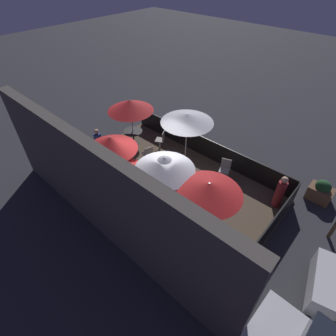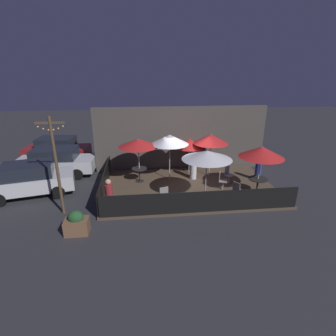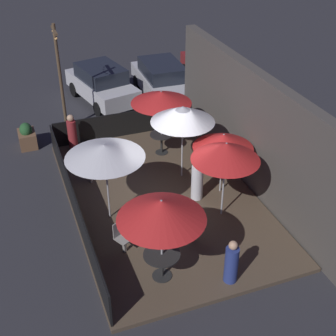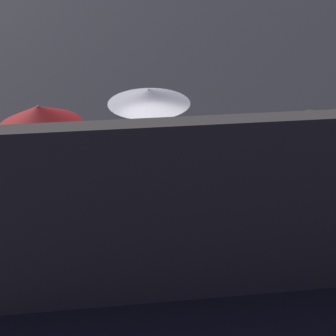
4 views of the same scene
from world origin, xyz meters
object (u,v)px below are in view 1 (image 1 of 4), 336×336
(patio_umbrella_2, at_px, (164,164))
(patio_chair_2, at_px, (161,139))
(dining_table_0, at_px, (133,134))
(patio_umbrella_1, at_px, (209,188))
(patron_0, at_px, (280,192))
(planter_box, at_px, (321,191))
(patio_umbrella_5, at_px, (111,143))
(patio_umbrella_3, at_px, (187,118))
(patio_chair_3, at_px, (127,156))
(patio_umbrella_0, at_px, (130,105))
(patio_chair_1, at_px, (148,154))
(dining_table_1, at_px, (204,222))
(patron_2, at_px, (98,142))
(patio_umbrella_4, at_px, (121,170))
(patron_1, at_px, (140,181))
(patio_chair_0, at_px, (225,169))

(patio_umbrella_2, xyz_separation_m, patio_chair_2, (2.81, -2.80, -1.75))
(dining_table_0, bearing_deg, patio_umbrella_1, 160.38)
(patio_chair_2, height_order, patron_0, patron_0)
(patio_umbrella_1, xyz_separation_m, planter_box, (-2.35, -4.40, -1.85))
(patio_chair_2, bearing_deg, patio_umbrella_5, 71.34)
(patio_chair_2, bearing_deg, patio_umbrella_1, 121.01)
(patio_umbrella_3, height_order, patio_chair_3, patio_umbrella_3)
(patio_umbrella_0, xyz_separation_m, patio_chair_1, (-1.60, 0.58, -1.58))
(dining_table_0, xyz_separation_m, patio_chair_3, (-1.02, 1.28, -0.08))
(patio_umbrella_3, xyz_separation_m, dining_table_1, (-2.93, 2.64, -1.62))
(patio_umbrella_3, height_order, dining_table_0, patio_umbrella_3)
(patron_2, bearing_deg, patio_umbrella_0, -21.58)
(patio_chair_2, bearing_deg, patio_umbrella_0, -0.00)
(patio_umbrella_4, distance_m, patron_2, 3.99)
(patio_umbrella_4, bearing_deg, patron_0, -137.31)
(patio_umbrella_3, xyz_separation_m, patio_chair_2, (1.51, -0.03, -1.72))
(patio_umbrella_2, height_order, patio_chair_3, patio_umbrella_2)
(patio_chair_2, bearing_deg, patio_chair_1, 78.43)
(patio_umbrella_2, xyz_separation_m, patio_umbrella_4, (1.22, 0.81, -0.45))
(patio_chair_2, relative_size, planter_box, 0.97)
(patio_umbrella_4, bearing_deg, patio_chair_2, -66.29)
(patio_umbrella_3, height_order, patio_chair_1, patio_umbrella_3)
(patio_umbrella_1, bearing_deg, patio_chair_3, -9.06)
(patio_umbrella_4, distance_m, patron_0, 5.75)
(patio_umbrella_3, height_order, patio_umbrella_5, patio_umbrella_3)
(patio_umbrella_4, xyz_separation_m, dining_table_0, (2.82, -2.95, -1.20))
(dining_table_1, bearing_deg, dining_table_0, -19.62)
(dining_table_1, xyz_separation_m, patio_chair_1, (4.07, -1.44, -0.09))
(patron_1, relative_size, planter_box, 1.47)
(patio_umbrella_3, bearing_deg, patio_chair_1, 46.46)
(patio_umbrella_1, height_order, patron_2, patio_umbrella_1)
(patio_chair_2, xyz_separation_m, patio_chair_3, (0.22, 1.93, 0.02))
(dining_table_1, height_order, patio_chair_2, patio_chair_2)
(patio_umbrella_1, xyz_separation_m, dining_table_1, (0.00, 0.00, -1.55))
(patio_umbrella_3, distance_m, patio_chair_3, 3.08)
(patio_umbrella_0, bearing_deg, patron_2, 65.21)
(patio_umbrella_1, bearing_deg, dining_table_0, -19.62)
(dining_table_1, bearing_deg, patio_umbrella_3, -42.10)
(dining_table_0, distance_m, planter_box, 8.38)
(patio_chair_2, xyz_separation_m, patron_0, (-5.72, -0.22, 0.16))
(dining_table_1, xyz_separation_m, planter_box, (-2.35, -4.40, -0.30))
(patio_umbrella_0, xyz_separation_m, planter_box, (-8.03, -2.38, -1.79))
(dining_table_0, xyz_separation_m, dining_table_1, (-5.67, 2.02, 0.00))
(patron_1, bearing_deg, patio_chair_3, 78.25)
(patio_umbrella_0, relative_size, patio_chair_3, 2.51)
(patio_chair_0, height_order, planter_box, patio_chair_0)
(patio_umbrella_3, bearing_deg, patio_umbrella_0, 12.76)
(patio_umbrella_3, height_order, patio_chair_0, patio_umbrella_3)
(patio_umbrella_2, distance_m, patio_umbrella_5, 2.32)
(patio_umbrella_2, bearing_deg, patron_1, -1.22)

